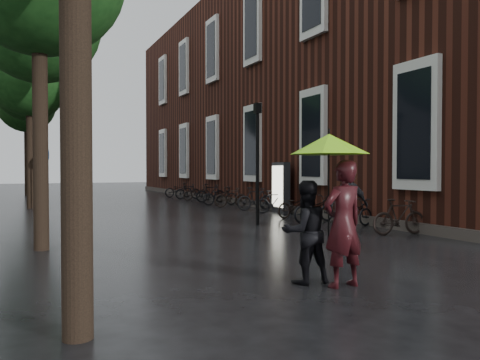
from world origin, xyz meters
TOP-DOWN VIEW (x-y plane):
  - ground at (0.00, 0.00)m, footprint 120.00×120.00m
  - brick_building at (10.47, 19.46)m, footprint 10.20×33.20m
  - street_trees at (-3.99, 15.91)m, footprint 4.33×34.03m
  - person_burgundy at (-0.13, 1.56)m, footprint 0.72×0.49m
  - person_black at (-0.51, 2.01)m, footprint 0.84×0.68m
  - lime_umbrella at (-0.28, 1.73)m, footprint 1.22×1.22m
  - pedestrian_walking at (2.32, 4.51)m, footprint 1.07×0.45m
  - parked_bicycles at (4.62, 14.94)m, footprint 2.11×19.54m
  - ad_lightbox at (5.16, 12.45)m, footprint 0.31×1.37m
  - lamp_post at (2.34, 9.08)m, footprint 0.20×0.20m
  - cycle_sign at (-3.42, 17.87)m, footprint 0.14×0.48m

SIDE VIEW (x-z plane):
  - ground at x=0.00m, z-range 0.00..0.00m
  - parked_bicycles at x=4.62m, z-range -0.04..0.97m
  - person_black at x=-0.51m, z-range 0.00..1.60m
  - pedestrian_walking at x=2.32m, z-range 0.00..1.83m
  - person_burgundy at x=-0.13m, z-range 0.00..1.91m
  - ad_lightbox at x=5.16m, z-range 0.00..2.06m
  - cycle_sign at x=-3.42m, z-range 0.43..3.08m
  - lime_umbrella at x=-0.28m, z-range 1.27..3.05m
  - lamp_post at x=2.34m, z-range 0.41..4.29m
  - brick_building at x=10.47m, z-range -0.01..11.99m
  - street_trees at x=-3.99m, z-range 1.88..10.79m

